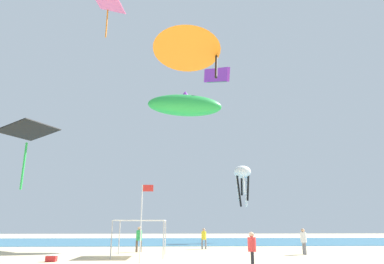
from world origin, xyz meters
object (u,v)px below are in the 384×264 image
(kite_delta_orange, at_px, (187,46))
(kite_box_red, at_px, (172,44))
(kite_inflatable_green, at_px, (185,105))
(kite_octopus_white, at_px, (242,174))
(canopy_tent, at_px, (141,222))
(banner_flag, at_px, (143,216))
(person_leftmost, at_px, (252,247))
(person_rightmost, at_px, (204,237))
(kite_diamond_black, at_px, (28,133))
(kite_parafoil_purple, at_px, (216,75))
(person_central, at_px, (304,239))
(person_near_tent, at_px, (139,237))
(cooler_box, at_px, (51,258))
(kite_diamond_pink, at_px, (108,4))

(kite_delta_orange, relative_size, kite_box_red, 1.79)
(kite_inflatable_green, bearing_deg, kite_octopus_white, -137.29)
(canopy_tent, height_order, banner_flag, banner_flag)
(person_leftmost, height_order, person_rightmost, person_rightmost)
(canopy_tent, bearing_deg, kite_diamond_black, -178.17)
(person_leftmost, bearing_deg, person_rightmost, -159.61)
(kite_parafoil_purple, distance_m, kite_octopus_white, 11.85)
(kite_box_red, bearing_deg, kite_inflatable_green, -74.51)
(person_central, relative_size, kite_box_red, 0.58)
(person_leftmost, relative_size, kite_box_red, 0.56)
(person_near_tent, relative_size, banner_flag, 0.45)
(person_near_tent, xyz_separation_m, person_rightmost, (5.10, 2.75, -0.09))
(person_rightmost, height_order, kite_delta_orange, kite_delta_orange)
(kite_parafoil_purple, bearing_deg, kite_delta_orange, -40.99)
(cooler_box, bearing_deg, kite_box_red, 70.63)
(kite_delta_orange, bearing_deg, banner_flag, 54.67)
(person_rightmost, bearing_deg, person_central, -22.62)
(kite_box_red, bearing_deg, kite_delta_orange, -83.09)
(kite_diamond_pink, bearing_deg, person_central, 84.02)
(person_near_tent, xyz_separation_m, kite_inflatable_green, (3.50, 4.53, 12.23))
(canopy_tent, bearing_deg, banner_flag, -82.75)
(person_leftmost, xyz_separation_m, cooler_box, (-10.65, 3.36, -0.80))
(kite_box_red, bearing_deg, cooler_box, -107.48)
(kite_octopus_white, bearing_deg, kite_delta_orange, -22.20)
(canopy_tent, relative_size, kite_box_red, 1.10)
(person_leftmost, xyz_separation_m, person_central, (5.14, 7.20, 0.03))
(cooler_box, relative_size, kite_diamond_black, 0.13)
(person_rightmost, bearing_deg, kite_parafoil_purple, 86.04)
(kite_parafoil_purple, relative_size, kite_box_red, 1.66)
(banner_flag, distance_m, cooler_box, 6.08)
(person_leftmost, bearing_deg, kite_delta_orange, -125.91)
(kite_parafoil_purple, height_order, kite_octopus_white, kite_parafoil_purple)
(kite_inflatable_green, height_order, kite_diamond_black, kite_inflatable_green)
(person_near_tent, height_order, kite_diamond_black, kite_diamond_black)
(canopy_tent, height_order, person_rightmost, canopy_tent)
(person_central, relative_size, cooler_box, 3.02)
(person_near_tent, height_order, person_central, person_near_tent)
(person_near_tent, distance_m, banner_flag, 8.66)
(kite_box_red, bearing_deg, kite_diamond_black, -121.12)
(person_near_tent, bearing_deg, kite_box_red, -134.12)
(canopy_tent, bearing_deg, kite_octopus_white, 57.83)
(kite_octopus_white, bearing_deg, kite_inflatable_green, -42.90)
(cooler_box, bearing_deg, person_central, 13.64)
(kite_octopus_white, relative_size, kite_diamond_black, 1.08)
(person_rightmost, xyz_separation_m, kite_parafoil_purple, (1.96, 5.40, 17.25))
(kite_diamond_black, bearing_deg, kite_delta_orange, -75.48)
(kite_parafoil_purple, relative_size, kite_octopus_white, 1.03)
(kite_parafoil_purple, bearing_deg, kite_diamond_pink, -86.09)
(kite_octopus_white, bearing_deg, person_central, 3.42)
(person_near_tent, relative_size, kite_octopus_white, 0.38)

